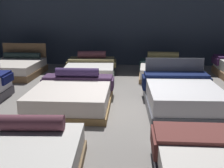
{
  "coord_description": "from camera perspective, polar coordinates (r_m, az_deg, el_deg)",
  "views": [
    {
      "loc": [
        0.07,
        -5.6,
        2.02
      ],
      "look_at": [
        -0.28,
        0.12,
        0.49
      ],
      "focal_mm": 44.58,
      "sensor_mm": 36.0,
      "label": 1
    }
  ],
  "objects": [
    {
      "name": "bed_8",
      "position": [
        9.43,
        -19.35,
        3.14
      ],
      "size": [
        1.67,
        1.98,
        0.92
      ],
      "rotation": [
        0.0,
        0.0,
        -0.03
      ],
      "color": "brown",
      "rests_on": "ground_plane"
    },
    {
      "name": "showroom_back_wall",
      "position": [
        10.54,
        3.21,
        13.39
      ],
      "size": [
        18.0,
        0.06,
        3.5
      ],
      "primitive_type": "cube",
      "color": "#333D4C",
      "rests_on": "ground_plane"
    },
    {
      "name": "ground_plane",
      "position": [
        5.96,
        2.63,
        -5.04
      ],
      "size": [
        18.0,
        18.0,
        0.02
      ],
      "primitive_type": "cube",
      "color": "gray"
    },
    {
      "name": "bed_9",
      "position": [
        8.83,
        -4.43,
        3.15
      ],
      "size": [
        1.66,
        2.05,
        0.71
      ],
      "rotation": [
        0.0,
        0.0,
        0.05
      ],
      "color": "#27302C",
      "rests_on": "ground_plane"
    },
    {
      "name": "bed_5",
      "position": [
        6.08,
        -8.15,
        -2.3
      ],
      "size": [
        1.71,
        2.09,
        0.71
      ],
      "rotation": [
        0.0,
        0.0,
        -0.0
      ],
      "color": "#997646",
      "rests_on": "ground_plane"
    },
    {
      "name": "bed_6",
      "position": [
        6.05,
        14.11,
        -2.37
      ],
      "size": [
        1.58,
        2.18,
        0.91
      ],
      "rotation": [
        0.0,
        0.0,
        0.02
      ],
      "color": "#52555D",
      "rests_on": "ground_plane"
    },
    {
      "name": "bed_10",
      "position": [
        8.86,
        10.55,
        2.91
      ],
      "size": [
        1.62,
        1.99,
        0.69
      ],
      "rotation": [
        0.0,
        0.0,
        -0.06
      ],
      "color": "#947248",
      "rests_on": "ground_plane"
    }
  ]
}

